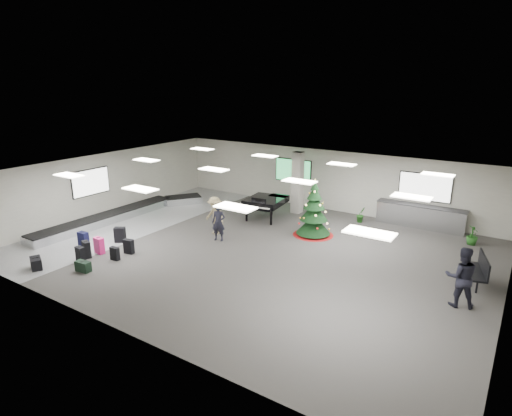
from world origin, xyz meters
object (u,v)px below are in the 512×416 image
Objects in this scene: grand_piano at (265,202)px; bench at (479,269)px; pink_suitcase at (99,245)px; traveler_b at (215,215)px; christmas_tree at (314,216)px; traveler_a at (219,222)px; potted_plant_right at (472,235)px; baggage_carousel at (124,214)px; traveler_bench at (461,277)px; service_counter at (420,216)px; potted_plant_left at (361,214)px.

grand_piano reaches higher than bench.
pink_suitcase is at bearing -120.23° from grand_piano.
traveler_b is at bearing 64.97° from pink_suitcase.
pink_suitcase is 9.14m from christmas_tree.
bench is at bearing -19.57° from grand_piano.
traveler_a is at bearing -29.89° from traveler_b.
pink_suitcase is 0.81× the size of potted_plant_right.
pink_suitcase reaches higher than baggage_carousel.
traveler_a is 9.66m from traveler_bench.
grand_piano is at bearing 151.58° from bench.
christmas_tree is at bearing -135.26° from service_counter.
pink_suitcase is 5.04m from traveler_b.
baggage_carousel is 16.24m from potted_plant_right.
christmas_tree is at bearing -111.46° from potted_plant_left.
bench is 7.16m from potted_plant_left.
traveler_bench is (2.77, -7.00, 0.42)m from service_counter.
pink_suitcase is 4.93m from traveler_a.
grand_piano is at bearing 71.54° from traveler_a.
traveler_bench reaches higher than service_counter.
potted_plant_left is (-2.60, -0.79, -0.15)m from service_counter.
potted_plant_left is at bearing 68.54° from christmas_tree.
service_counter is 7.42m from grand_piano.
traveler_a is (-3.13, -2.86, -0.08)m from christmas_tree.
service_counter reaches higher than potted_plant_right.
traveler_bench reaches higher than baggage_carousel.
pink_suitcase is 0.42× the size of traveler_a.
service_counter is 9.64m from traveler_b.
traveler_b is 0.90× the size of traveler_bench.
grand_piano is (-3.06, 0.78, 0.00)m from christmas_tree.
traveler_b is at bearing -153.70° from potted_plant_right.
potted_plant_right is at bearing 41.29° from pink_suitcase.
potted_plant_right reaches higher than potted_plant_left.
baggage_carousel is at bearing -161.64° from christmas_tree.
bench is at bearing -11.79° from christmas_tree.
christmas_tree is 3.09× the size of potted_plant_right.
potted_plant_left is at bearing 126.68° from bench.
service_counter is at bearing 26.40° from traveler_a.
traveler_b is at bearing 7.73° from baggage_carousel.
traveler_b reaches higher than grand_piano.
service_counter is at bearing 16.92° from potted_plant_left.
christmas_tree is 1.49× the size of bench.
traveler_b reaches higher than traveler_a.
baggage_carousel is 2.40× the size of service_counter.
baggage_carousel is 5.40m from traveler_b.
grand_piano is (6.03, 3.79, 0.68)m from baggage_carousel.
potted_plant_right is at bearing -24.80° from service_counter.
potted_plant_left is (-5.37, 6.21, -0.57)m from traveler_bench.
bench is at bearing 5.71° from baggage_carousel.
traveler_b is 2.20× the size of potted_plant_left.
christmas_tree reaches higher than service_counter.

